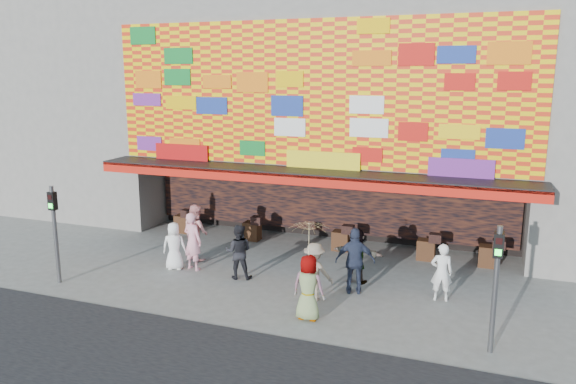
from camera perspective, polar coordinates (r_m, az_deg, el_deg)
name	(u,v)px	position (r m, az deg, el deg)	size (l,w,h in m)	color
ground	(266,292)	(16.63, -2.25, -10.11)	(90.00, 90.00, 0.00)	slate
shop_building	(343,98)	(23.17, 5.60, 9.46)	(15.20, 9.40, 10.00)	gray
neighbor_left	(80,78)	(29.21, -20.41, 10.82)	(11.00, 8.00, 12.00)	gray
signal_left	(54,223)	(18.15, -22.64, -2.96)	(0.22, 0.20, 3.00)	#59595B
signal_right	(496,275)	(13.43, 20.39, -7.94)	(0.22, 0.20, 3.00)	#59595B
ped_a	(174,246)	(18.55, -11.49, -5.40)	(0.76, 0.50, 1.56)	white
ped_b	(193,241)	(18.38, -9.66, -4.93)	(0.69, 0.46, 1.91)	pink
ped_c	(239,252)	(17.46, -5.05, -6.04)	(0.84, 0.65, 1.72)	black
ped_d	(314,272)	(15.79, 2.69, -8.12)	(1.08, 0.62, 1.66)	gray
ped_e	(355,261)	(16.33, 6.83, -6.97)	(1.14, 0.47, 1.95)	#2D354F
ped_f	(357,256)	(17.19, 6.98, -6.42)	(1.58, 0.50, 1.70)	gray
ped_g	(308,288)	(14.61, 2.08, -9.68)	(0.85, 0.55, 1.73)	gray
ped_h	(442,272)	(16.34, 15.34, -7.86)	(0.60, 0.40, 1.65)	white
ped_i	(196,232)	(19.38, -9.32, -4.01)	(0.93, 0.72, 1.91)	pink
parasol	(309,239)	(14.18, 2.12, -4.82)	(1.08, 1.10, 1.87)	#FADF9D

